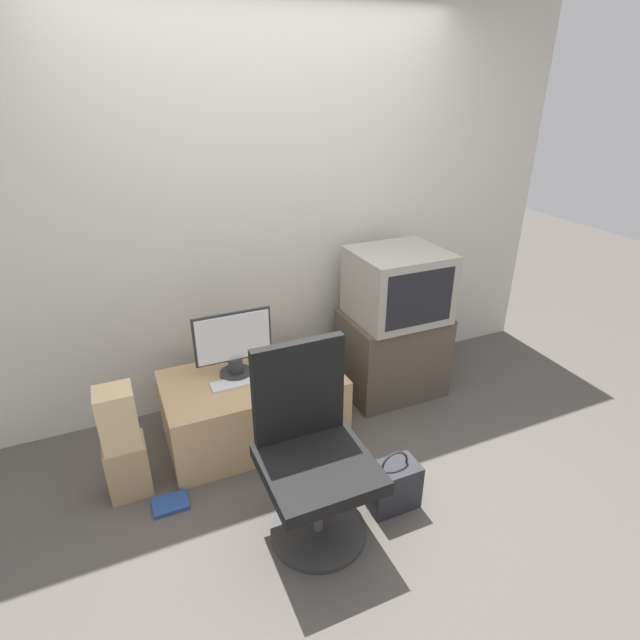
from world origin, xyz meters
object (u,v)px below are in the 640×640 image
Objects in this scene: keyboard at (241,382)px; mouse at (279,375)px; cardboard_box_lower at (128,467)px; book at (171,504)px; handbag at (393,485)px; crt_tv at (398,285)px; office_chair at (312,456)px; main_monitor at (234,345)px.

mouse reaches higher than keyboard.
mouse is 0.98m from cardboard_box_lower.
cardboard_box_lower is at bearing -167.26° from keyboard.
cardboard_box_lower is at bearing 130.64° from book.
handbag is (1.27, -0.67, -0.03)m from cardboard_box_lower.
cardboard_box_lower is 1.43m from handbag.
mouse is 0.31× the size of book.
keyboard is at bearing -173.47° from crt_tv.
handbag is at bearing -55.70° from keyboard.
office_chair is (-1.01, -0.90, -0.39)m from crt_tv.
mouse reaches higher than book.
crt_tv reaches higher than handbag.
office_chair is at bearing -32.11° from book.
cardboard_box_lower is (-0.70, -0.16, -0.28)m from keyboard.
handbag is (-0.57, -0.96, -0.69)m from crt_tv.
office_chair is at bearing -97.54° from mouse.
crt_tv reaches higher than book.
cardboard_box_lower is (-0.93, -0.13, -0.28)m from mouse.
main_monitor is 1.32× the size of handbag.
book is at bearing 156.74° from handbag.
mouse is 0.06× the size of office_chair.
keyboard is at bearing 124.30° from handbag.
keyboard is at bearing 12.74° from cardboard_box_lower.
keyboard reaches higher than cardboard_box_lower.
mouse is (0.23, -0.13, -0.19)m from main_monitor.
mouse is 0.10× the size of crt_tv.
office_chair reaches higher than book.
main_monitor is 0.23m from keyboard.
crt_tv reaches higher than keyboard.
keyboard is 0.77m from book.
crt_tv reaches higher than main_monitor.
mouse is at bearing 8.06° from cardboard_box_lower.
keyboard is at bearing 34.73° from book.
office_chair is at bearing -80.44° from keyboard.
office_chair reaches higher than mouse.
crt_tv is 3.20× the size of book.
office_chair is (0.13, -0.88, -0.20)m from main_monitor.
crt_tv is (1.14, 0.13, 0.39)m from keyboard.
handbag is at bearing -120.84° from crt_tv.
mouse reaches higher than handbag.
book is (-1.09, 0.47, -0.12)m from handbag.
mouse is at bearing 112.80° from handbag.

